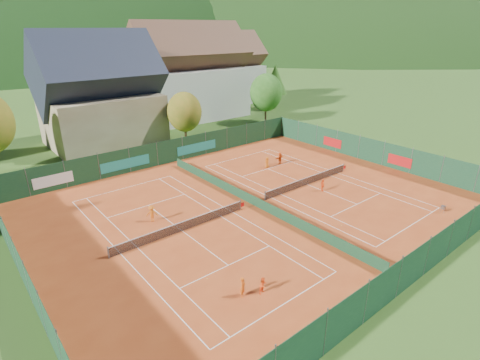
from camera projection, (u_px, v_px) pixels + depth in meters
name	position (u px, v px, depth m)	size (l,w,h in m)	color
ground	(253.00, 205.00, 36.61)	(600.00, 600.00, 0.00)	#2E541A
clay_pad	(253.00, 205.00, 36.60)	(40.00, 32.00, 0.01)	#AB4019
court_markings_left	(182.00, 231.00, 31.90)	(11.03, 23.83, 0.00)	white
court_markings_right	(307.00, 184.00, 41.29)	(11.03, 23.83, 0.00)	white
tennis_net_left	(184.00, 225.00, 31.81)	(13.30, 0.10, 1.02)	#59595B
tennis_net_right	(309.00, 180.00, 41.19)	(13.30, 0.10, 1.02)	#59595B
court_divider	(253.00, 200.00, 36.41)	(0.03, 28.80, 1.00)	#143720
fence_north	(167.00, 152.00, 47.21)	(40.00, 0.10, 3.00)	#14371E
fence_south	(413.00, 267.00, 24.59)	(40.00, 0.04, 3.00)	#163C24
fence_west	(22.00, 270.00, 24.30)	(0.04, 32.00, 3.00)	#13351F
fence_east	(370.00, 151.00, 47.80)	(0.09, 32.00, 3.00)	#153A23
chalet	(101.00, 98.00, 53.77)	(16.20, 12.00, 16.00)	tan
hotel_block_a	(190.00, 78.00, 68.91)	(21.60, 11.00, 17.25)	silver
hotel_block_b	(225.00, 73.00, 83.13)	(17.28, 10.00, 15.50)	silver
tree_center	(184.00, 112.00, 54.05)	(5.01, 5.01, 7.60)	#432E18
tree_east_front	(266.00, 93.00, 65.78)	(5.72, 5.72, 8.69)	#4E341B
tree_east_mid	(275.00, 79.00, 77.11)	(5.04, 5.04, 9.00)	#422F17
tree_east_back	(221.00, 75.00, 77.88)	(7.15, 7.15, 10.86)	#432718
mountain_backdrop	(42.00, 122.00, 235.36)	(820.00, 530.00, 242.00)	black
ball_hopper	(443.00, 207.00, 34.86)	(0.34, 0.34, 0.80)	slate
loose_ball_0	(207.00, 279.00, 25.85)	(0.07, 0.07, 0.07)	#CCD833
loose_ball_1	(341.00, 226.00, 32.71)	(0.07, 0.07, 0.07)	#CCD833
loose_ball_2	(251.00, 176.00, 43.53)	(0.07, 0.07, 0.07)	#CCD833
loose_ball_3	(185.00, 191.00, 39.51)	(0.07, 0.07, 0.07)	#CCD833
player_left_near	(243.00, 287.00, 23.96)	(0.53, 0.35, 1.45)	#DD5913
player_left_mid	(263.00, 285.00, 24.30)	(0.58, 0.45, 1.20)	#FF5116
player_left_far	(152.00, 213.00, 33.26)	(0.99, 0.57, 1.53)	orange
player_right_near	(323.00, 185.00, 39.45)	(0.78, 0.33, 1.34)	#FC4F16
player_right_far_a	(267.00, 162.00, 46.00)	(0.68, 0.44, 1.38)	#CF5E12
player_right_far_b	(280.00, 158.00, 47.26)	(1.40, 0.45, 1.51)	#D84A13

